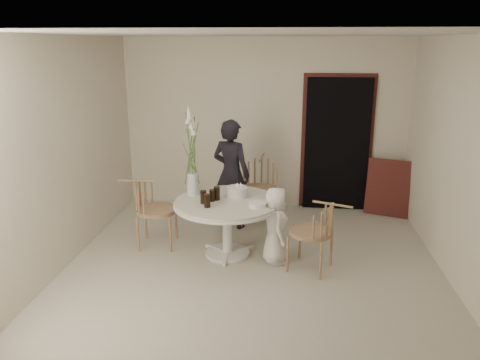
# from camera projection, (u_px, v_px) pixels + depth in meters

# --- Properties ---
(ground) EXTENTS (4.50, 4.50, 0.00)m
(ground) POSITION_uv_depth(u_px,v_px,m) (253.00, 265.00, 5.72)
(ground) COLOR beige
(ground) RESTS_ON ground
(room_shell) EXTENTS (4.50, 4.50, 4.50)m
(room_shell) POSITION_uv_depth(u_px,v_px,m) (254.00, 134.00, 5.26)
(room_shell) COLOR beige
(room_shell) RESTS_ON ground
(doorway) EXTENTS (1.00, 0.10, 2.10)m
(doorway) POSITION_uv_depth(u_px,v_px,m) (337.00, 145.00, 7.40)
(doorway) COLOR black
(doorway) RESTS_ON ground
(door_trim) EXTENTS (1.12, 0.03, 2.22)m
(door_trim) POSITION_uv_depth(u_px,v_px,m) (337.00, 141.00, 7.42)
(door_trim) COLOR maroon
(door_trim) RESTS_ON ground
(table) EXTENTS (1.33, 1.33, 0.73)m
(table) POSITION_uv_depth(u_px,v_px,m) (227.00, 209.00, 5.82)
(table) COLOR white
(table) RESTS_ON ground
(picture_frame) EXTENTS (0.69, 0.40, 0.88)m
(picture_frame) POSITION_uv_depth(u_px,v_px,m) (388.00, 188.00, 7.26)
(picture_frame) COLOR maroon
(picture_frame) RESTS_ON ground
(chair_far) EXTENTS (0.57, 0.62, 0.98)m
(chair_far) POSITION_uv_depth(u_px,v_px,m) (260.00, 181.00, 6.95)
(chair_far) COLOR #A9805B
(chair_far) RESTS_ON ground
(chair_right) EXTENTS (0.63, 0.61, 0.88)m
(chair_right) POSITION_uv_depth(u_px,v_px,m) (321.00, 226.00, 5.41)
(chair_right) COLOR #A9805B
(chair_right) RESTS_ON ground
(chair_left) EXTENTS (0.57, 0.53, 0.92)m
(chair_left) POSITION_uv_depth(u_px,v_px,m) (147.00, 203.00, 6.12)
(chair_left) COLOR #A9805B
(chair_left) RESTS_ON ground
(girl) EXTENTS (0.68, 0.58, 1.59)m
(girl) POSITION_uv_depth(u_px,v_px,m) (231.00, 174.00, 6.71)
(girl) COLOR black
(girl) RESTS_ON ground
(boy) EXTENTS (0.40, 0.52, 0.96)m
(boy) POSITION_uv_depth(u_px,v_px,m) (275.00, 226.00, 5.66)
(boy) COLOR white
(boy) RESTS_ON ground
(birthday_cake) EXTENTS (0.26, 0.26, 0.18)m
(birthday_cake) POSITION_uv_depth(u_px,v_px,m) (237.00, 192.00, 5.92)
(birthday_cake) COLOR white
(birthday_cake) RESTS_ON table
(cola_tumbler_a) EXTENTS (0.08, 0.08, 0.16)m
(cola_tumbler_a) POSITION_uv_depth(u_px,v_px,m) (203.00, 197.00, 5.66)
(cola_tumbler_a) COLOR black
(cola_tumbler_a) RESTS_ON table
(cola_tumbler_b) EXTENTS (0.09, 0.09, 0.16)m
(cola_tumbler_b) POSITION_uv_depth(u_px,v_px,m) (207.00, 201.00, 5.53)
(cola_tumbler_b) COLOR black
(cola_tumbler_b) RESTS_ON table
(cola_tumbler_c) EXTENTS (0.09, 0.09, 0.15)m
(cola_tumbler_c) POSITION_uv_depth(u_px,v_px,m) (212.00, 195.00, 5.74)
(cola_tumbler_c) COLOR black
(cola_tumbler_c) RESTS_ON table
(cola_tumbler_d) EXTENTS (0.10, 0.10, 0.17)m
(cola_tumbler_d) POSITION_uv_depth(u_px,v_px,m) (217.00, 193.00, 5.79)
(cola_tumbler_d) COLOR black
(cola_tumbler_d) RESTS_ON table
(plate_stack) EXTENTS (0.25, 0.25, 0.05)m
(plate_stack) POSITION_uv_depth(u_px,v_px,m) (257.00, 205.00, 5.56)
(plate_stack) COLOR white
(plate_stack) RESTS_ON table
(flower_vase) EXTENTS (0.16, 0.16, 1.16)m
(flower_vase) POSITION_uv_depth(u_px,v_px,m) (192.00, 158.00, 5.88)
(flower_vase) COLOR silver
(flower_vase) RESTS_ON table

